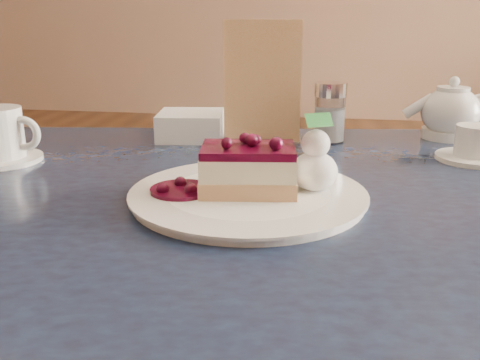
# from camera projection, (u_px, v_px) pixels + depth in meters

# --- Properties ---
(main_table) EXTENTS (1.38, 1.01, 0.80)m
(main_table) POSITION_uv_depth(u_px,v_px,m) (248.00, 240.00, 0.81)
(main_table) COLOR #152440
(main_table) RESTS_ON ground
(dessert_plate) EXTENTS (0.32, 0.32, 0.01)m
(dessert_plate) POSITION_uv_depth(u_px,v_px,m) (248.00, 196.00, 0.73)
(dessert_plate) COLOR white
(dessert_plate) RESTS_ON main_table
(cheesecake_slice) EXTENTS (0.14, 0.11, 0.06)m
(cheesecake_slice) POSITION_uv_depth(u_px,v_px,m) (248.00, 169.00, 0.72)
(cheesecake_slice) COLOR tan
(cheesecake_slice) RESTS_ON dessert_plate
(whipped_cream) EXTENTS (0.06, 0.06, 0.06)m
(whipped_cream) POSITION_uv_depth(u_px,v_px,m) (314.00, 171.00, 0.73)
(whipped_cream) COLOR white
(whipped_cream) RESTS_ON dessert_plate
(berry_sauce) EXTENTS (0.09, 0.09, 0.01)m
(berry_sauce) POSITION_uv_depth(u_px,v_px,m) (181.00, 190.00, 0.73)
(berry_sauce) COLOR #38071A
(berry_sauce) RESTS_ON dessert_plate
(coffee_set) EXTENTS (0.15, 0.14, 0.09)m
(coffee_set) POSITION_uv_depth(u_px,v_px,m) (0.00, 138.00, 0.92)
(coffee_set) COLOR white
(coffee_set) RESTS_ON main_table
(tea_set) EXTENTS (0.18, 0.30, 0.11)m
(tea_set) POSITION_uv_depth(u_px,v_px,m) (454.00, 119.00, 1.06)
(tea_set) COLOR white
(tea_set) RESTS_ON main_table
(menu_card) EXTENTS (0.15, 0.05, 0.24)m
(menu_card) POSITION_uv_depth(u_px,v_px,m) (262.00, 82.00, 1.05)
(menu_card) COLOR beige
(menu_card) RESTS_ON main_table
(sugar_shaker) EXTENTS (0.06, 0.06, 0.12)m
(sugar_shaker) POSITION_uv_depth(u_px,v_px,m) (330.00, 112.00, 1.06)
(sugar_shaker) COLOR white
(sugar_shaker) RESTS_ON main_table
(napkin_stack) EXTENTS (0.14, 0.14, 0.05)m
(napkin_stack) POSITION_uv_depth(u_px,v_px,m) (191.00, 125.00, 1.10)
(napkin_stack) COLOR white
(napkin_stack) RESTS_ON main_table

